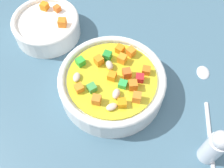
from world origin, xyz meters
TOP-DOWN VIEW (x-y plane):
  - ground_plane at (0.00, 0.00)cm, footprint 140.00×140.00cm
  - soup_bowl_main at (0.00, 0.01)cm, footprint 19.33×19.33cm
  - spoon at (5.70, 16.74)cm, footprint 21.04×7.63cm
  - side_bowl_small at (-16.89, -10.74)cm, footprint 14.01×14.01cm
  - pepper_shaker at (15.26, 12.96)cm, footprint 3.10×3.10cm

SIDE VIEW (x-z plane):
  - ground_plane at x=0.00cm, z-range -2.00..0.00cm
  - spoon at x=5.70cm, z-range -0.04..0.87cm
  - side_bowl_small at x=-16.89cm, z-range -0.26..5.09cm
  - soup_bowl_main at x=0.00cm, z-range -0.30..5.82cm
  - pepper_shaker at x=15.26cm, z-range -0.03..8.74cm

